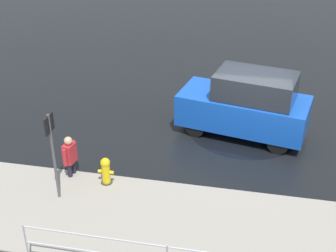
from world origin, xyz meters
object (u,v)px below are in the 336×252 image
object	(u,v)px
pedestrian	(70,155)
sign_post	(52,145)
moving_hatchback	(246,104)
fire_hydrant	(106,171)

from	to	relation	value
pedestrian	sign_post	bearing A→B (deg)	92.33
pedestrian	sign_post	distance (m)	1.33
moving_hatchback	pedestrian	distance (m)	5.53
moving_hatchback	fire_hydrant	size ratio (longest dim) A/B	5.19
pedestrian	fire_hydrant	bearing A→B (deg)	170.50
moving_hatchback	pedestrian	bearing A→B (deg)	35.85
moving_hatchback	sign_post	xyz separation A→B (m)	(4.43, 4.21, 0.55)
pedestrian	sign_post	xyz separation A→B (m)	(-0.04, 0.98, 0.90)
fire_hydrant	moving_hatchback	bearing A→B (deg)	-135.19
fire_hydrant	pedestrian	size ratio (longest dim) A/B	0.66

